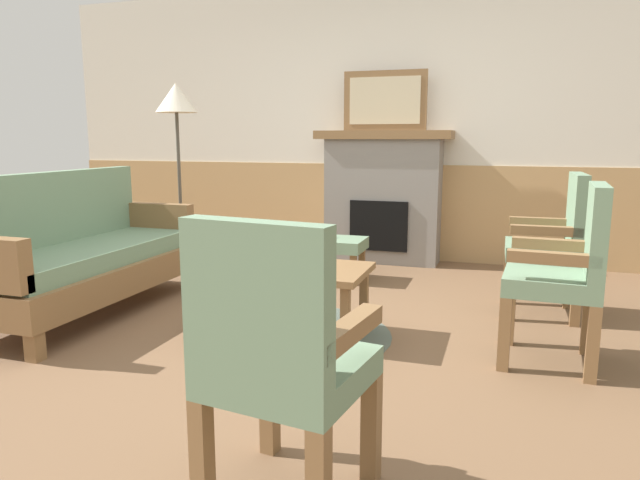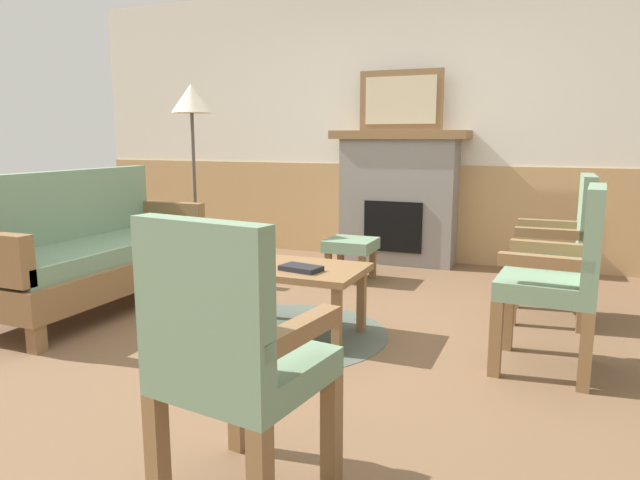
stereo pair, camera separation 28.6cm
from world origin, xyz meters
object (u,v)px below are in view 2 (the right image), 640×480
coffee_table (286,274)px  framed_picture (401,100)px  book_on_table (301,268)px  floor_lamp_by_couch (192,111)px  armchair_near_fireplace (563,271)px  fireplace (398,196)px  couch (94,253)px  armchair_by_window_left (563,242)px  footstool (351,248)px  armchair_front_left (231,351)px

coffee_table → framed_picture: bearing=87.7°
framed_picture → coffee_table: 2.61m
book_on_table → floor_lamp_by_couch: floor_lamp_by_couch is taller
framed_picture → armchair_near_fireplace: 2.92m
armchair_near_fireplace → book_on_table: bearing=-175.3°
floor_lamp_by_couch → fireplace: bearing=32.4°
fireplace → framed_picture: (0.00, 0.00, 0.91)m
couch → armchair_by_window_left: 3.24m
book_on_table → floor_lamp_by_couch: size_ratio=0.14×
couch → footstool: (1.45, 1.45, -0.11)m
fireplace → couch: size_ratio=0.72×
couch → armchair_by_window_left: (3.10, 0.93, 0.14)m
armchair_near_fireplace → armchair_by_window_left: 0.92m
book_on_table → floor_lamp_by_couch: 2.40m
coffee_table → floor_lamp_by_couch: (-1.54, 1.29, 1.06)m
framed_picture → armchair_near_fireplace: bearing=-57.4°
armchair_by_window_left → armchair_front_left: size_ratio=1.00×
couch → floor_lamp_by_couch: bearing=90.3°
coffee_table → armchair_front_left: (0.58, -1.60, 0.15)m
book_on_table → footstool: book_on_table is taller
armchair_near_fireplace → couch: bearing=-179.8°
armchair_near_fireplace → armchair_by_window_left: bearing=90.0°
footstool → armchair_front_left: armchair_front_left is taller
fireplace → footstool: bearing=-101.6°
armchair_front_left → fireplace: bearing=97.1°
couch → floor_lamp_by_couch: size_ratio=1.07×
framed_picture → floor_lamp_by_couch: bearing=-147.6°
armchair_front_left → floor_lamp_by_couch: size_ratio=0.58×
couch → armchair_front_left: 2.66m
book_on_table → fireplace: bearing=91.3°
framed_picture → coffee_table: (-0.09, -2.33, -1.17)m
framed_picture → armchair_front_left: size_ratio=0.82×
armchair_near_fireplace → floor_lamp_by_couch: bearing=157.7°
couch → armchair_by_window_left: same height
framed_picture → book_on_table: (0.05, -2.42, -1.10)m
fireplace → armchair_near_fireplace: 2.74m
armchair_by_window_left → armchair_front_left: same height
couch → book_on_table: 1.68m
coffee_table → fireplace: bearing=87.7°
couch → footstool: 2.05m
couch → armchair_front_left: same height
floor_lamp_by_couch → coffee_table: bearing=-40.0°
fireplace → armchair_front_left: size_ratio=1.33×
book_on_table → armchair_front_left: 1.57m
armchair_near_fireplace → armchair_front_left: 1.90m
framed_picture → couch: framed_picture is taller
book_on_table → floor_lamp_by_couch: (-1.69, 1.39, 1.00)m
couch → armchair_front_left: (2.11, -1.61, 0.14)m
framed_picture → armchair_by_window_left: size_ratio=0.82×
book_on_table → footstool: (-0.23, 1.56, -0.17)m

